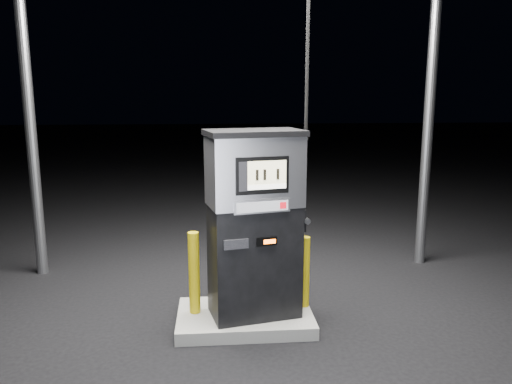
{
  "coord_description": "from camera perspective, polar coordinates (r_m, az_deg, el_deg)",
  "views": [
    {
      "loc": [
        -0.34,
        -5.56,
        2.72
      ],
      "look_at": [
        0.13,
        0.0,
        1.61
      ],
      "focal_mm": 35.0,
      "sensor_mm": 36.0,
      "label": 1
    }
  ],
  "objects": [
    {
      "name": "ground",
      "position": [
        6.2,
        -1.28,
        -14.81
      ],
      "size": [
        80.0,
        80.0,
        0.0
      ],
      "primitive_type": "plane",
      "color": "black",
      "rests_on": "ground"
    },
    {
      "name": "fuel_dispenser",
      "position": [
        5.73,
        -0.15,
        -3.5
      ],
      "size": [
        1.25,
        0.85,
        4.5
      ],
      "rotation": [
        0.0,
        0.0,
        0.21
      ],
      "color": "black",
      "rests_on": "pump_island"
    },
    {
      "name": "pump_island",
      "position": [
        6.17,
        -1.28,
        -14.19
      ],
      "size": [
        1.6,
        1.0,
        0.15
      ],
      "primitive_type": "cube",
      "color": "slate",
      "rests_on": "ground"
    },
    {
      "name": "bollard_right",
      "position": [
        6.16,
        5.6,
        -9.07
      ],
      "size": [
        0.12,
        0.12,
        0.88
      ],
      "primitive_type": "cylinder",
      "rotation": [
        0.0,
        0.0,
        0.04
      ],
      "color": "#C7AD0B",
      "rests_on": "pump_island"
    },
    {
      "name": "bollard_left",
      "position": [
        5.99,
        -7.08,
        -9.15
      ],
      "size": [
        0.15,
        0.15,
        0.99
      ],
      "primitive_type": "cylinder",
      "rotation": [
        0.0,
        0.0,
        0.19
      ],
      "color": "#C7AD0B",
      "rests_on": "pump_island"
    }
  ]
}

